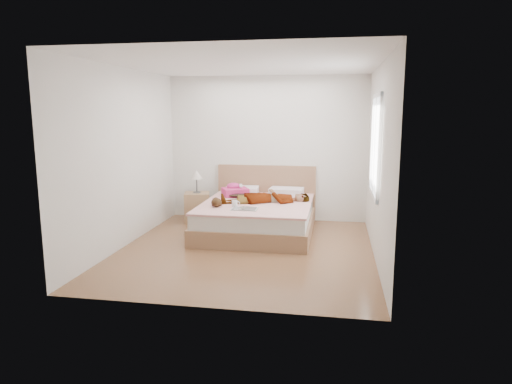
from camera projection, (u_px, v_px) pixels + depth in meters
ground at (246, 250)px, 6.57m from camera, size 4.00×4.00×0.00m
woman at (266, 196)px, 7.45m from camera, size 1.58×0.94×0.20m
hair at (238, 193)px, 7.99m from camera, size 0.56×0.63×0.08m
phone at (241, 186)px, 7.90m from camera, size 0.07×0.11×0.05m
room_shell at (375, 146)px, 6.30m from camera, size 4.00×4.00×4.00m
bed at (258, 215)px, 7.53m from camera, size 1.80×2.08×1.00m
towel at (235, 191)px, 7.98m from camera, size 0.53×0.50×0.22m
magazine at (244, 209)px, 6.88m from camera, size 0.40×0.27×0.02m
coffee_mug at (235, 203)px, 7.08m from camera, size 0.13×0.10×0.10m
plush_toy at (216, 202)px, 7.06m from camera, size 0.22×0.28×0.14m
nightstand at (197, 205)px, 8.19m from camera, size 0.52×0.49×0.94m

